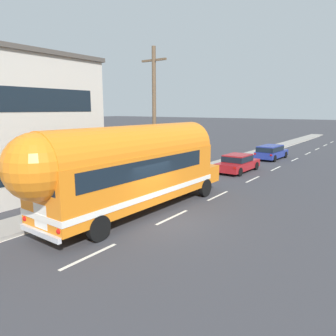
% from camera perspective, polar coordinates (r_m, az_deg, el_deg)
% --- Properties ---
extents(ground_plane, '(300.00, 300.00, 0.00)m').
position_cam_1_polar(ground_plane, '(14.20, -0.91, -9.51)').
color(ground_plane, '#38383D').
extents(lane_markings, '(3.71, 80.00, 0.01)m').
position_cam_1_polar(lane_markings, '(25.92, 11.21, -0.52)').
color(lane_markings, silver).
rests_on(lane_markings, ground).
extents(sidewalk_slab, '(1.97, 90.00, 0.15)m').
position_cam_1_polar(sidewalk_slab, '(24.67, 4.46, -0.73)').
color(sidewalk_slab, gray).
rests_on(sidewalk_slab, ground).
extents(utility_pole, '(1.80, 0.24, 8.50)m').
position_cam_1_polar(utility_pole, '(19.89, -2.47, 9.22)').
color(utility_pole, brown).
rests_on(utility_pole, ground).
extents(painted_bus, '(2.78, 12.29, 4.12)m').
position_cam_1_polar(painted_bus, '(14.64, -6.91, 0.36)').
color(painted_bus, orange).
rests_on(painted_bus, ground).
extents(car_lead, '(2.02, 4.59, 1.37)m').
position_cam_1_polar(car_lead, '(25.62, 12.28, 0.98)').
color(car_lead, '#A5191E').
rests_on(car_lead, ground).
extents(car_second, '(2.05, 4.61, 1.37)m').
position_cam_1_polar(car_second, '(32.83, 17.82, 2.85)').
color(car_second, navy).
rests_on(car_second, ground).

